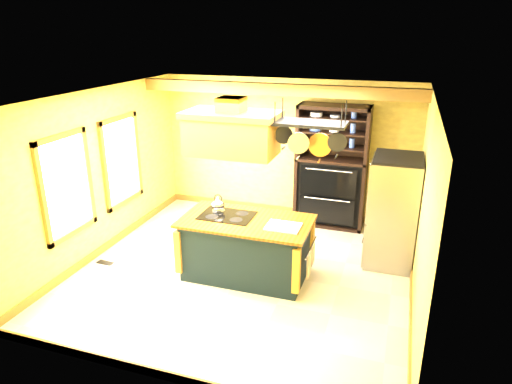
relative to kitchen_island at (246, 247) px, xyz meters
The scene contains 15 objects.
floor 0.49m from the kitchen_island, 123.14° to the left, with size 5.00×5.00×0.00m, color beige.
ceiling 2.24m from the kitchen_island, 123.14° to the left, with size 5.00×5.00×0.00m, color white.
wall_back 2.76m from the kitchen_island, 91.57° to the left, with size 5.00×0.02×2.70m, color #E9CD55.
wall_front 2.55m from the kitchen_island, 91.72° to the right, with size 5.00×0.02×2.70m, color #E9CD55.
wall_left 2.72m from the kitchen_island, behind, with size 0.02×5.00×2.70m, color #E9CD55.
wall_right 2.59m from the kitchen_island, ahead, with size 0.02×5.00×2.70m, color #E9CD55.
ceiling_beam 2.79m from the kitchen_island, 92.27° to the left, with size 5.00×0.15×0.20m, color brown.
window_near 2.79m from the kitchen_island, 164.78° to the right, with size 0.06×1.06×1.56m.
window_far 2.79m from the kitchen_island, 164.37° to the left, with size 0.06×1.06×1.56m.
kitchen_island is the anchor object (origin of this frame).
range_hood 1.77m from the kitchen_island, behind, with size 1.32×0.74×0.80m.
pot_rack 2.06m from the kitchen_island, ahead, with size 1.01×0.47×0.75m.
refrigerator 2.36m from the kitchen_island, 29.07° to the left, with size 0.75×0.88×1.72m.
hutch 2.55m from the kitchen_island, 69.83° to the left, with size 1.30×0.59×2.29m.
floor_register 2.37m from the kitchen_island, behind, with size 0.28×0.12×0.01m, color black.
Camera 1 is at (2.15, -5.93, 3.60)m, focal length 32.00 mm.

